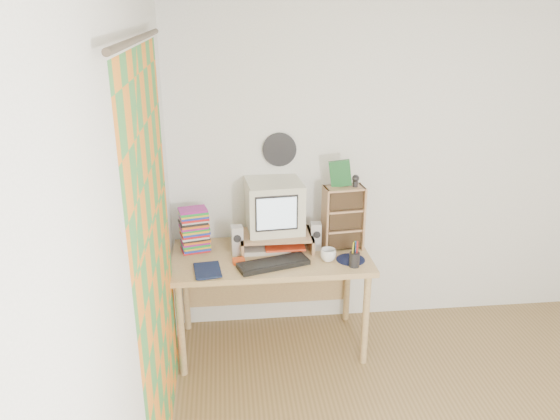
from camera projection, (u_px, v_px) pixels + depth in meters
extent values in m
plane|color=white|center=(400.00, 169.00, 4.16)|extent=(3.50, 0.00, 3.50)
plane|color=white|center=(133.00, 294.00, 2.36)|extent=(0.00, 3.50, 3.50)
plane|color=orange|center=(156.00, 265.00, 2.84)|extent=(0.00, 2.20, 2.20)
cylinder|color=black|center=(279.00, 150.00, 3.98)|extent=(0.25, 0.02, 0.25)
cube|color=tan|center=(271.00, 257.00, 3.90)|extent=(1.40, 0.70, 0.04)
cube|color=tan|center=(267.00, 280.00, 4.33)|extent=(1.33, 0.02, 0.41)
cylinder|color=tan|center=(181.00, 330.00, 3.70)|extent=(0.05, 0.05, 0.71)
cylinder|color=tan|center=(366.00, 319.00, 3.82)|extent=(0.05, 0.05, 0.71)
cylinder|color=tan|center=(186.00, 289.00, 4.24)|extent=(0.05, 0.05, 0.71)
cylinder|color=tan|center=(347.00, 281.00, 4.36)|extent=(0.05, 0.05, 0.71)
cube|color=tan|center=(242.00, 243.00, 3.94)|extent=(0.02, 0.30, 0.12)
cube|color=tan|center=(310.00, 240.00, 3.99)|extent=(0.02, 0.30, 0.12)
cube|color=tan|center=(276.00, 235.00, 3.95)|extent=(0.52, 0.30, 0.02)
cube|color=beige|center=(275.00, 208.00, 3.93)|extent=(0.42, 0.42, 0.37)
cube|color=silver|center=(237.00, 240.00, 3.87)|extent=(0.09, 0.09, 0.22)
cube|color=silver|center=(316.00, 236.00, 3.95)|extent=(0.08, 0.08, 0.20)
cube|color=black|center=(273.00, 264.00, 3.72)|extent=(0.51, 0.29, 0.03)
cube|color=tan|center=(343.00, 218.00, 3.93)|extent=(0.30, 0.18, 0.47)
imported|color=white|center=(328.00, 255.00, 3.79)|extent=(0.12, 0.12, 0.09)
imported|color=#101A3B|center=(194.00, 270.00, 3.62)|extent=(0.23, 0.18, 0.04)
cylinder|color=black|center=(351.00, 260.00, 3.81)|extent=(0.22, 0.22, 0.00)
cube|color=#D44516|center=(239.00, 261.00, 3.75)|extent=(0.09, 0.06, 0.04)
cube|color=#175223|center=(340.00, 174.00, 3.83)|extent=(0.15, 0.05, 0.19)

